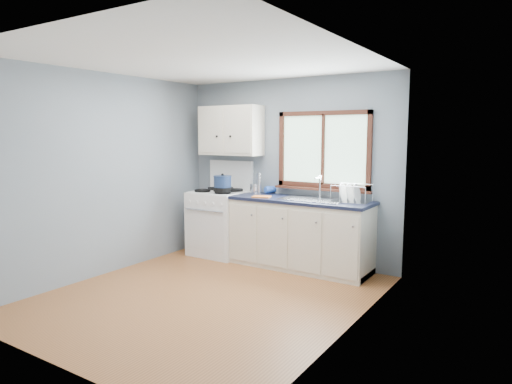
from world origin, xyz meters
The scene contains 19 objects.
floor centered at (0.00, 0.00, -0.01)m, with size 3.20×3.60×0.02m, color #9F5F31.
ceiling centered at (0.00, 0.00, 2.51)m, with size 3.20×3.60×0.02m, color white.
wall_back centered at (0.00, 1.81, 1.25)m, with size 3.20×0.02×2.50m, color gray.
wall_front centered at (0.00, -1.81, 1.25)m, with size 3.20×0.02×2.50m, color gray.
wall_left centered at (-1.61, 0.00, 1.25)m, with size 0.02×3.60×2.50m, color gray.
wall_right centered at (1.61, 0.00, 1.25)m, with size 0.02×3.60×2.50m, color gray.
gas_range centered at (-0.95, 1.47, 0.49)m, with size 0.76×0.69×1.36m.
base_cabinets centered at (0.36, 1.49, 0.41)m, with size 1.85×0.60×0.88m.
countertop centered at (0.36, 1.49, 0.90)m, with size 1.89×0.64×0.04m, color black.
sink centered at (0.54, 1.49, 0.86)m, with size 0.84×0.46×0.44m.
window centered at (0.54, 1.77, 1.48)m, with size 1.36×0.10×1.03m.
upper_cabinets centered at (-0.85, 1.63, 1.80)m, with size 0.95×0.35×0.70m.
skillet centered at (-0.76, 1.32, 0.99)m, with size 0.43×0.31×0.06m.
stockpot centered at (-0.78, 1.32, 1.07)m, with size 0.32×0.32×0.25m.
utensil_crock centered at (-0.42, 1.58, 0.99)m, with size 0.12×0.12×0.35m.
thermos centered at (-0.36, 1.61, 1.07)m, with size 0.07×0.07×0.29m, color silver.
soap_bottle centered at (-0.28, 1.67, 1.06)m, with size 0.11×0.11×0.28m, color blue.
dish_towel centered at (-0.14, 1.33, 0.93)m, with size 0.23×0.17×0.02m, color orange.
dish_rack centered at (1.02, 1.55, 0.98)m, with size 0.47×0.37×0.23m.
Camera 1 is at (3.03, -3.73, 1.75)m, focal length 32.00 mm.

